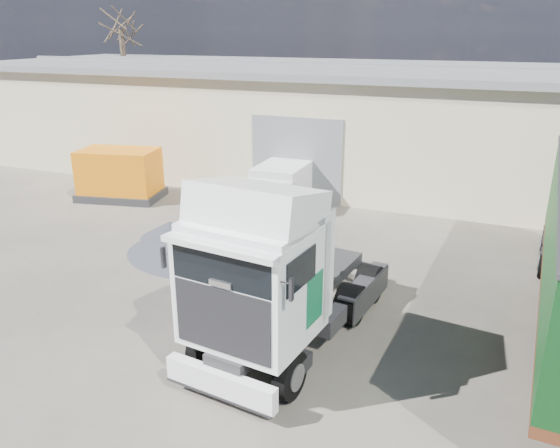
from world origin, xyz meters
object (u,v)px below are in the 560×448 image
at_px(tractor_unit, 273,283).
at_px(orange_skip, 120,177).
at_px(bare_tree, 120,14).
at_px(panel_van, 289,181).

distance_m(tractor_unit, orange_skip, 13.98).
relative_size(tractor_unit, orange_skip, 1.75).
height_order(bare_tree, orange_skip, bare_tree).
bearing_deg(bare_tree, tractor_unit, -47.27).
bearing_deg(orange_skip, panel_van, 4.92).
bearing_deg(bare_tree, orange_skip, -54.93).
bearing_deg(bare_tree, panel_van, -33.37).
bearing_deg(tractor_unit, panel_van, 116.61).
bearing_deg(orange_skip, bare_tree, 113.45).
distance_m(bare_tree, orange_skip, 16.80).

